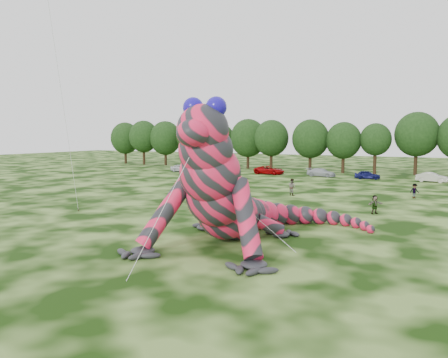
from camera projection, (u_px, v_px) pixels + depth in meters
ground at (203, 256)px, 24.43m from camera, size 240.00×240.00×0.00m
inflatable_gecko at (233, 171)px, 28.34m from camera, size 16.14×18.77×8.91m
tree_0 at (125, 143)px, 101.07m from camera, size 6.91×6.22×9.51m
tree_1 at (144, 143)px, 97.21m from camera, size 6.74×6.07×9.81m
tree_2 at (165, 143)px, 95.44m from camera, size 7.04×6.34×9.64m
tree_3 at (190, 144)px, 90.65m from camera, size 5.81×5.23×9.44m
tree_4 at (219, 145)px, 89.39m from camera, size 6.22×5.60×9.06m
tree_5 at (248, 144)px, 86.16m from camera, size 7.16×6.44×9.80m
tree_6 at (271, 145)px, 82.11m from camera, size 6.52×5.86×9.49m
tree_7 at (310, 146)px, 78.85m from camera, size 6.68×6.01×9.48m
tree_8 at (343, 148)px, 76.39m from camera, size 6.14×5.53×8.94m
tree_9 at (375, 149)px, 74.34m from camera, size 5.27×4.74×8.68m
tree_10 at (416, 144)px, 72.48m from camera, size 7.09×6.38×10.50m
car_0 at (181, 168)px, 79.18m from camera, size 4.11×2.09×1.34m
car_1 at (206, 169)px, 77.28m from camera, size 4.36×1.82×1.40m
car_2 at (269, 170)px, 74.05m from camera, size 5.43×2.94×1.45m
car_3 at (321, 172)px, 70.15m from camera, size 4.85×2.53×1.34m
car_4 at (367, 175)px, 66.27m from camera, size 3.99×2.10×1.30m
car_5 at (432, 177)px, 61.95m from camera, size 4.36×1.97×1.39m
spectator_1 at (292, 187)px, 48.65m from camera, size 1.14×1.06×1.89m
spectator_2 at (415, 191)px, 46.47m from camera, size 1.18×1.08×1.59m
spectator_0 at (246, 190)px, 47.23m from camera, size 0.71×0.59×1.67m
spectator_5 at (375, 205)px, 37.39m from camera, size 1.37×1.44×1.62m
spectator_4 at (194, 175)px, 64.02m from camera, size 0.92×0.67×1.72m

